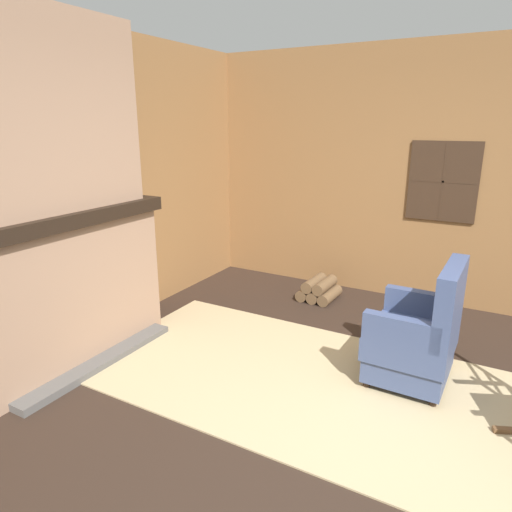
# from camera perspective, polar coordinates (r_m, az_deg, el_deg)

# --- Properties ---
(ground_plane) EXTENTS (14.00, 14.00, 0.00)m
(ground_plane) POSITION_cam_1_polar(r_m,az_deg,el_deg) (3.00, 14.92, -23.72)
(ground_plane) COLOR #2D2119
(wood_panel_wall_left) EXTENTS (0.06, 6.10, 2.69)m
(wood_panel_wall_left) POSITION_cam_1_polar(r_m,az_deg,el_deg) (3.99, -25.74, 6.80)
(wood_panel_wall_left) COLOR olive
(wood_panel_wall_left) RESTS_ON ground
(wood_panel_wall_back) EXTENTS (6.10, 0.09, 2.69)m
(wood_panel_wall_back) POSITION_cam_1_polar(r_m,az_deg,el_deg) (5.09, 24.16, 8.75)
(wood_panel_wall_back) COLOR olive
(wood_panel_wall_back) RESTS_ON ground
(fireplace_hearth) EXTENTS (0.63, 1.75, 1.26)m
(fireplace_hearth) POSITION_cam_1_polar(r_m,az_deg,el_deg) (3.96, -22.31, -3.69)
(fireplace_hearth) COLOR #9E7A60
(fireplace_hearth) RESTS_ON ground
(chimney_breast) EXTENTS (0.37, 1.45, 1.42)m
(chimney_breast) POSITION_cam_1_polar(r_m,az_deg,el_deg) (3.76, -24.72, 15.94)
(chimney_breast) COLOR #9E7A60
(chimney_breast) RESTS_ON fireplace_hearth
(area_rug) EXTENTS (3.68, 1.77, 0.01)m
(area_rug) POSITION_cam_1_polar(r_m,az_deg,el_deg) (3.60, 8.29, -15.63)
(area_rug) COLOR tan
(area_rug) RESTS_ON ground
(armchair) EXTENTS (0.60, 0.69, 0.95)m
(armchair) POSITION_cam_1_polar(r_m,az_deg,el_deg) (3.65, 19.55, -9.66)
(armchair) COLOR #3D4C75
(armchair) RESTS_ON ground
(firewood_stack) EXTENTS (0.40, 0.44, 0.24)m
(firewood_stack) POSITION_cam_1_polar(r_m,az_deg,el_deg) (5.13, 7.90, -4.18)
(firewood_stack) COLOR brown
(firewood_stack) RESTS_ON ground
(storage_case) EXTENTS (0.14, 0.21, 0.14)m
(storage_case) POSITION_cam_1_polar(r_m,az_deg,el_deg) (3.99, -21.06, 7.06)
(storage_case) COLOR brown
(storage_case) RESTS_ON fireplace_hearth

